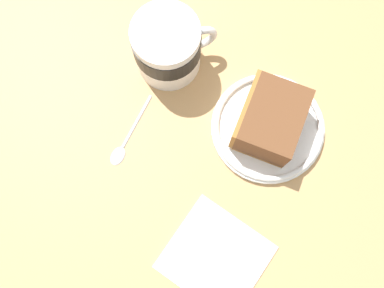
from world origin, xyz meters
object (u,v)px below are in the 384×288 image
(teaspoon, at_px, (124,144))
(folded_napkin, at_px, (216,257))
(tea_mug, at_px, (168,46))
(cake_slice, at_px, (270,120))
(small_plate, at_px, (268,127))

(teaspoon, height_order, folded_napkin, teaspoon)
(tea_mug, xyz_separation_m, folded_napkin, (0.27, 0.15, -0.05))
(teaspoon, bearing_deg, cake_slice, 113.00)
(small_plate, bearing_deg, cake_slice, -95.47)
(cake_slice, bearing_deg, small_plate, 84.53)
(teaspoon, xyz_separation_m, folded_napkin, (0.12, 0.18, -0.00))
(small_plate, bearing_deg, tea_mug, -110.22)
(cake_slice, height_order, tea_mug, tea_mug)
(tea_mug, distance_m, folded_napkin, 0.31)
(cake_slice, distance_m, folded_napkin, 0.21)
(small_plate, relative_size, tea_mug, 1.45)
(teaspoon, bearing_deg, tea_mug, 169.63)
(small_plate, height_order, teaspoon, small_plate)
(small_plate, bearing_deg, teaspoon, -67.34)
(cake_slice, relative_size, teaspoon, 0.91)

